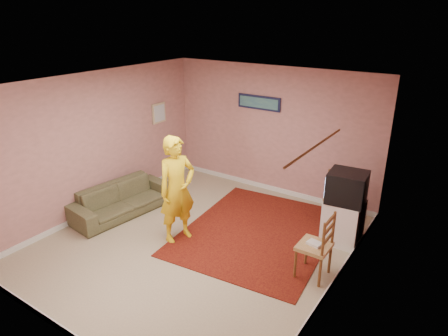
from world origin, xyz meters
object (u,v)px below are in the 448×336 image
Objects in this scene: crt_tv at (347,187)px; chair_b at (315,239)px; chair_a at (336,192)px; tv_cabinet at (343,222)px; sofa at (122,199)px; person at (177,190)px.

crt_tv reaches higher than chair_b.
crt_tv is 1.31× the size of chair_a.
crt_tv is at bearing -74.54° from chair_a.
crt_tv is 1.19m from chair_b.
tv_cabinet is 1.15m from chair_b.
sofa is at bearing -161.75° from chair_a.
chair_b is at bearing -79.67° from sofa.
sofa is (-3.38, -2.00, -0.26)m from chair_a.
person is (1.46, -0.10, 0.61)m from sofa.
person reaches higher than chair_a.
chair_b is (0.33, -1.82, 0.07)m from chair_a.
person reaches higher than chair_b.
crt_tv is at bearing 177.92° from chair_b.
chair_a is (-0.37, 0.70, -0.44)m from crt_tv.
chair_b is at bearing -92.23° from chair_a.
chair_b is 0.30× the size of person.
tv_cabinet is at bearing -39.73° from person.
tv_cabinet is 0.62m from crt_tv.
sofa is 1.08× the size of person.
crt_tv is 0.35× the size of person.
chair_a is at bearing 118.25° from tv_cabinet.
tv_cabinet is at bearing 0.00° from crt_tv.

